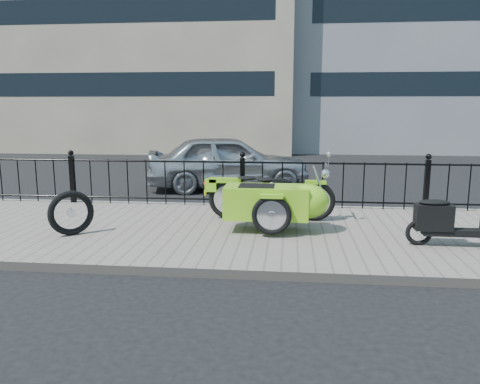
# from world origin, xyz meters

# --- Properties ---
(ground) EXTENTS (120.00, 120.00, 0.00)m
(ground) POSITION_xyz_m (0.00, 0.00, 0.00)
(ground) COLOR black
(ground) RESTS_ON ground
(sidewalk) EXTENTS (30.00, 3.80, 0.12)m
(sidewalk) POSITION_xyz_m (0.00, -0.50, 0.06)
(sidewalk) COLOR gray
(sidewalk) RESTS_ON ground
(curb) EXTENTS (30.00, 0.10, 0.12)m
(curb) POSITION_xyz_m (0.00, 1.44, 0.06)
(curb) COLOR gray
(curb) RESTS_ON ground
(iron_fence) EXTENTS (14.11, 0.11, 1.08)m
(iron_fence) POSITION_xyz_m (0.00, 1.30, 0.59)
(iron_fence) COLOR black
(iron_fence) RESTS_ON sidewalk
(building_tan) EXTENTS (14.00, 8.01, 12.00)m
(building_tan) POSITION_xyz_m (-6.00, 15.99, 6.00)
(building_tan) COLOR tan
(building_tan) RESTS_ON ground
(motorcycle_sidecar) EXTENTS (2.28, 1.48, 0.98)m
(motorcycle_sidecar) POSITION_xyz_m (0.74, -0.41, 0.59)
(motorcycle_sidecar) COLOR black
(motorcycle_sidecar) RESTS_ON sidewalk
(scooter) EXTENTS (1.38, 0.40, 0.93)m
(scooter) POSITION_xyz_m (3.16, -1.09, 0.48)
(scooter) COLOR black
(scooter) RESTS_ON sidewalk
(spare_tire) EXTENTS (0.60, 0.51, 0.69)m
(spare_tire) POSITION_xyz_m (-2.38, -1.11, 0.47)
(spare_tire) COLOR black
(spare_tire) RESTS_ON sidewalk
(sedan_car) EXTENTS (4.31, 2.48, 1.38)m
(sedan_car) POSITION_xyz_m (-0.62, 3.89, 0.69)
(sedan_car) COLOR #ABAEB3
(sedan_car) RESTS_ON ground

